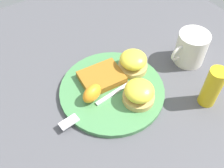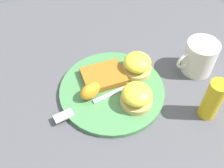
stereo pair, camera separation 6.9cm
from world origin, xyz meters
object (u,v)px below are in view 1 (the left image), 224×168
at_px(sandwich_benedict_right, 133,62).
at_px(condiment_bottle, 212,87).
at_px(orange_wedge, 92,94).
at_px(fork, 95,106).
at_px(hashbrown_patty, 102,77).
at_px(cup, 191,48).
at_px(sandwich_benedict_left, 139,93).

height_order(sandwich_benedict_right, condiment_bottle, condiment_bottle).
distance_m(orange_wedge, fork, 0.03).
relative_size(hashbrown_patty, cup, 0.95).
distance_m(hashbrown_patty, condiment_bottle, 0.29).
relative_size(orange_wedge, cup, 0.50).
bearing_deg(orange_wedge, hashbrown_patty, -140.73).
relative_size(sandwich_benedict_right, hashbrown_patty, 0.73).
bearing_deg(fork, hashbrown_patty, -132.76).
distance_m(hashbrown_patty, cup, 0.27).
height_order(sandwich_benedict_left, cup, cup).
height_order(orange_wedge, condiment_bottle, condiment_bottle).
xyz_separation_m(sandwich_benedict_right, condiment_bottle, (-0.10, 0.19, 0.02)).
bearing_deg(sandwich_benedict_left, condiment_bottle, 148.87).
relative_size(sandwich_benedict_right, condiment_bottle, 0.70).
bearing_deg(fork, sandwich_benedict_left, 158.14).
bearing_deg(fork, orange_wedge, -108.63).
distance_m(sandwich_benedict_right, condiment_bottle, 0.22).
distance_m(sandwich_benedict_left, cup, 0.23).
bearing_deg(hashbrown_patty, orange_wedge, 39.27).
xyz_separation_m(cup, condiment_bottle, (0.07, 0.14, 0.01)).
distance_m(sandwich_benedict_right, cup, 0.18).
distance_m(sandwich_benedict_left, fork, 0.12).
bearing_deg(orange_wedge, sandwich_benedict_left, 146.60).
distance_m(sandwich_benedict_right, hashbrown_patty, 0.10).
distance_m(sandwich_benedict_right, orange_wedge, 0.15).
bearing_deg(cup, sandwich_benedict_right, -16.49).
height_order(sandwich_benedict_right, orange_wedge, sandwich_benedict_right).
relative_size(sandwich_benedict_right, cup, 0.69).
bearing_deg(sandwich_benedict_right, cup, 163.51).
bearing_deg(sandwich_benedict_left, sandwich_benedict_right, -117.64).
bearing_deg(condiment_bottle, fork, -27.54).
bearing_deg(orange_wedge, fork, 71.37).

